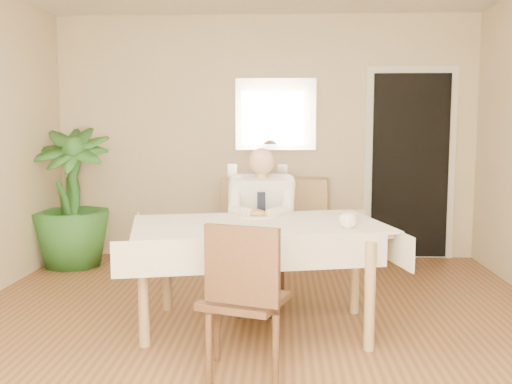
{
  "coord_description": "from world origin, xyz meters",
  "views": [
    {
      "loc": [
        0.19,
        -3.69,
        1.41
      ],
      "look_at": [
        0.0,
        0.35,
        0.95
      ],
      "focal_mm": 40.0,
      "sensor_mm": 36.0,
      "label": 1
    }
  ],
  "objects_px": {
    "dining_table": "(258,235)",
    "sideboard": "(275,219)",
    "chair_far": "(262,239)",
    "coffee_mug": "(348,221)",
    "seated_man": "(261,218)",
    "potted_palm": "(71,198)",
    "chair_near": "(243,293)"
  },
  "relations": [
    {
      "from": "dining_table",
      "to": "coffee_mug",
      "type": "relative_size",
      "value": 16.16
    },
    {
      "from": "seated_man",
      "to": "potted_palm",
      "type": "distance_m",
      "value": 2.28
    },
    {
      "from": "sideboard",
      "to": "dining_table",
      "type": "bearing_deg",
      "value": -87.13
    },
    {
      "from": "dining_table",
      "to": "coffee_mug",
      "type": "bearing_deg",
      "value": -29.67
    },
    {
      "from": "chair_near",
      "to": "sideboard",
      "type": "distance_m",
      "value": 2.96
    },
    {
      "from": "chair_far",
      "to": "chair_near",
      "type": "distance_m",
      "value": 1.71
    },
    {
      "from": "seated_man",
      "to": "coffee_mug",
      "type": "relative_size",
      "value": 10.41
    },
    {
      "from": "chair_far",
      "to": "seated_man",
      "type": "distance_m",
      "value": 0.36
    },
    {
      "from": "chair_near",
      "to": "coffee_mug",
      "type": "xyz_separation_m",
      "value": [
        0.64,
        0.65,
        0.3
      ]
    },
    {
      "from": "chair_far",
      "to": "sideboard",
      "type": "distance_m",
      "value": 1.25
    },
    {
      "from": "sideboard",
      "to": "potted_palm",
      "type": "relative_size",
      "value": 0.78
    },
    {
      "from": "dining_table",
      "to": "seated_man",
      "type": "distance_m",
      "value": 0.59
    },
    {
      "from": "dining_table",
      "to": "potted_palm",
      "type": "xyz_separation_m",
      "value": [
        -1.97,
        1.74,
        0.04
      ]
    },
    {
      "from": "dining_table",
      "to": "sideboard",
      "type": "xyz_separation_m",
      "value": [
        0.09,
        2.12,
        -0.23
      ]
    },
    {
      "from": "seated_man",
      "to": "potted_palm",
      "type": "xyz_separation_m",
      "value": [
        -1.97,
        1.15,
        0.01
      ]
    },
    {
      "from": "chair_far",
      "to": "potted_palm",
      "type": "relative_size",
      "value": 0.59
    },
    {
      "from": "sideboard",
      "to": "seated_man",
      "type": "bearing_deg",
      "value": -88.1
    },
    {
      "from": "chair_near",
      "to": "chair_far",
      "type": "bearing_deg",
      "value": 107.34
    },
    {
      "from": "dining_table",
      "to": "coffee_mug",
      "type": "xyz_separation_m",
      "value": [
        0.6,
        -0.18,
        0.13
      ]
    },
    {
      "from": "seated_man",
      "to": "sideboard",
      "type": "relative_size",
      "value": 1.13
    },
    {
      "from": "seated_man",
      "to": "coffee_mug",
      "type": "xyz_separation_m",
      "value": [
        0.6,
        -0.78,
        0.11
      ]
    },
    {
      "from": "dining_table",
      "to": "potted_palm",
      "type": "distance_m",
      "value": 2.63
    },
    {
      "from": "dining_table",
      "to": "sideboard",
      "type": "bearing_deg",
      "value": 74.84
    },
    {
      "from": "chair_far",
      "to": "potted_palm",
      "type": "distance_m",
      "value": 2.17
    },
    {
      "from": "chair_far",
      "to": "coffee_mug",
      "type": "height_order",
      "value": "coffee_mug"
    },
    {
      "from": "chair_near",
      "to": "potted_palm",
      "type": "distance_m",
      "value": 3.22
    },
    {
      "from": "dining_table",
      "to": "seated_man",
      "type": "height_order",
      "value": "seated_man"
    },
    {
      "from": "coffee_mug",
      "to": "potted_palm",
      "type": "height_order",
      "value": "potted_palm"
    },
    {
      "from": "dining_table",
      "to": "potted_palm",
      "type": "relative_size",
      "value": 1.37
    },
    {
      "from": "seated_man",
      "to": "dining_table",
      "type": "bearing_deg",
      "value": -90.0
    },
    {
      "from": "potted_palm",
      "to": "coffee_mug",
      "type": "bearing_deg",
      "value": -36.87
    },
    {
      "from": "seated_man",
      "to": "chair_far",
      "type": "bearing_deg",
      "value": 90.0
    }
  ]
}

